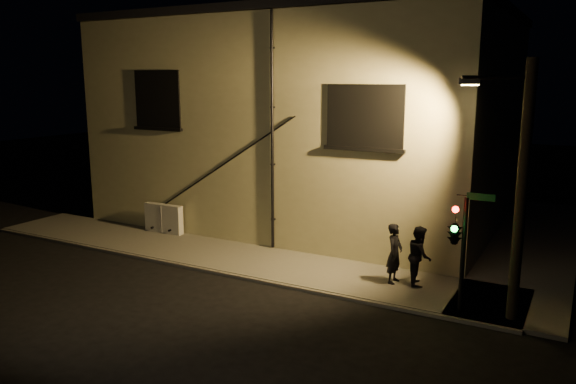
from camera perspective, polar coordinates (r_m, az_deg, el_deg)
The scene contains 8 objects.
ground at distance 17.32m, azimuth -1.24°, elevation -9.42°, with size 90.00×90.00×0.00m, color black.
sidewalk at distance 20.57m, azimuth 7.88°, elevation -5.95°, with size 21.00×16.00×0.12m.
building at distance 25.61m, azimuth 2.94°, elevation 7.45°, with size 16.20×12.23×8.80m.
utility_cabinet at distance 22.99m, azimuth -12.51°, elevation -2.63°, with size 1.75×0.29×1.15m, color #BBBAB2.
pedestrian_a at distance 17.19m, azimuth 10.77°, elevation -6.14°, with size 0.66×0.44×1.82m, color black.
pedestrian_b at distance 17.19m, azimuth 13.21°, elevation -6.31°, with size 0.87×0.68×1.78m, color black.
traffic_signal at distance 15.23m, azimuth 16.67°, elevation -3.91°, with size 1.30×1.88×3.19m.
streetlamp_pole at distance 14.99m, azimuth 22.29°, elevation 0.65°, with size 2.01×1.38×6.66m.
Camera 1 is at (8.07, -14.03, 6.14)m, focal length 35.00 mm.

